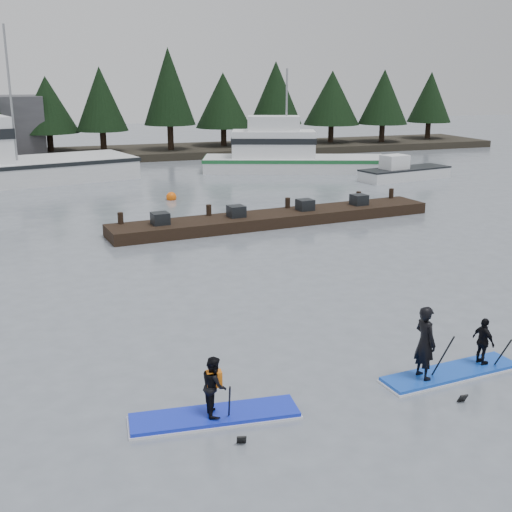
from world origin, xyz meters
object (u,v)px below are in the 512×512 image
object	(u,v)px
fishing_boat_medium	(290,163)
floating_dock	(276,218)
paddleboard_solo	(214,401)
paddleboard_duo	(447,353)

from	to	relation	value
fishing_boat_medium	floating_dock	size ratio (longest dim) A/B	0.86
fishing_boat_medium	paddleboard_solo	bearing A→B (deg)	-94.69
fishing_boat_medium	floating_dock	xyz separation A→B (m)	(-7.01, -15.38, -0.29)
fishing_boat_medium	paddleboard_duo	bearing A→B (deg)	-85.96
fishing_boat_medium	paddleboard_solo	distance (m)	34.38
floating_dock	paddleboard_solo	xyz separation A→B (m)	(-7.48, -15.80, 0.15)
fishing_boat_medium	floating_dock	distance (m)	16.90
fishing_boat_medium	paddleboard_duo	distance (m)	32.42
paddleboard_solo	paddleboard_duo	bearing A→B (deg)	6.39
floating_dock	paddleboard_duo	size ratio (longest dim) A/B	4.52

